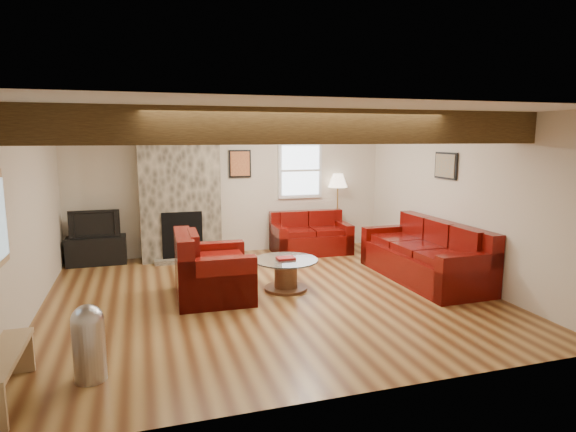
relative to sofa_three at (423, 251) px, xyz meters
name	(u,v)px	position (x,y,z in m)	size (l,w,h in m)	color
room	(270,208)	(-2.48, -0.07, 0.80)	(8.00, 8.00, 8.00)	#5D3318
oak_beam	(299,127)	(-2.48, -1.32, 1.86)	(6.00, 0.36, 0.38)	#301F0E
chimney_breast	(180,192)	(-3.48, 2.43, 0.77)	(1.40, 0.67, 2.50)	#3C372E
back_window	(300,170)	(-1.13, 2.64, 1.10)	(0.90, 0.08, 1.10)	silver
ceiling_dome	(310,121)	(-1.58, 0.83, 1.99)	(0.40, 0.40, 0.18)	white
artwork_back	(240,164)	(-2.33, 2.64, 1.25)	(0.42, 0.06, 0.52)	black
artwork_right	(445,166)	(0.48, 0.23, 1.30)	(0.06, 0.55, 0.42)	black
sofa_three	(423,251)	(0.00, 0.00, 0.00)	(2.32, 0.97, 0.90)	#460505
loveseat	(311,233)	(-1.07, 2.16, -0.06)	(1.45, 0.83, 0.77)	#460505
armchair_red	(214,265)	(-3.24, 0.11, 0.01)	(1.14, 1.00, 0.93)	#460505
coffee_table	(286,274)	(-2.19, 0.13, -0.22)	(0.93, 0.93, 0.49)	#4A2A17
tv_cabinet	(97,250)	(-4.93, 2.46, -0.20)	(0.98, 0.39, 0.49)	black
television	(95,223)	(-4.93, 2.46, 0.28)	(0.83, 0.11, 0.48)	black
floor_lamp	(338,185)	(-0.40, 2.48, 0.82)	(0.38, 0.38, 1.48)	#AF8D49
pine_bench	(6,377)	(-5.31, -2.02, -0.24)	(0.26, 1.10, 0.41)	tan
pedal_bin	(89,343)	(-4.67, -1.86, -0.09)	(0.29, 0.29, 0.72)	#ACACB1
coal_bucket	(220,257)	(-2.88, 1.77, -0.30)	(0.31, 0.31, 0.29)	gray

